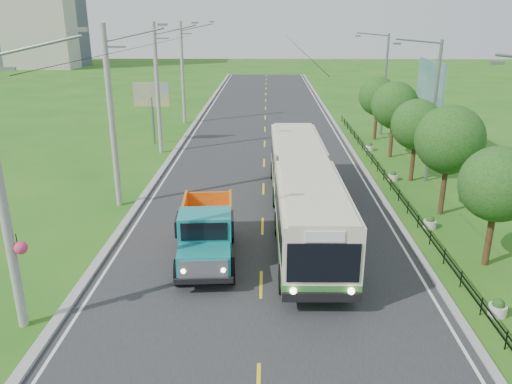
{
  "coord_description": "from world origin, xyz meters",
  "views": [
    {
      "loc": [
        0.19,
        -17.83,
        10.19
      ],
      "look_at": [
        -0.34,
        5.96,
        1.9
      ],
      "focal_mm": 35.0,
      "sensor_mm": 36.0,
      "label": 1
    }
  ],
  "objects_px": {
    "billboard_left": "(152,98)",
    "pole_far": "(183,72)",
    "pole_near": "(112,117)",
    "tree_third": "(449,143)",
    "dump_truck": "(206,230)",
    "tree_fifth": "(395,107)",
    "pole_mid": "(158,88)",
    "billboard_right": "(430,88)",
    "planter_front": "(498,308)",
    "planter_near": "(430,223)",
    "pole_nearest": "(3,193)",
    "planter_mid": "(393,176)",
    "tree_second": "(497,187)",
    "streetlight_far": "(383,81)",
    "bus": "(303,185)",
    "tree_back": "(378,98)",
    "tree_fourth": "(417,127)",
    "streetlight_mid": "(432,107)",
    "planter_far": "(370,147)"
  },
  "relations": [
    {
      "from": "planter_front",
      "to": "tree_fifth",
      "type": "bearing_deg",
      "value": 86.75
    },
    {
      "from": "pole_mid",
      "to": "bus",
      "type": "distance_m",
      "value": 17.93
    },
    {
      "from": "pole_far",
      "to": "planter_far",
      "type": "bearing_deg",
      "value": -33.12
    },
    {
      "from": "pole_nearest",
      "to": "planter_near",
      "type": "xyz_separation_m",
      "value": [
        16.84,
        9.0,
        -4.65
      ]
    },
    {
      "from": "tree_fifth",
      "to": "dump_truck",
      "type": "height_order",
      "value": "tree_fifth"
    },
    {
      "from": "pole_nearest",
      "to": "tree_back",
      "type": "height_order",
      "value": "pole_nearest"
    },
    {
      "from": "planter_near",
      "to": "pole_near",
      "type": "bearing_deg",
      "value": 169.91
    },
    {
      "from": "tree_back",
      "to": "bus",
      "type": "height_order",
      "value": "tree_back"
    },
    {
      "from": "pole_near",
      "to": "tree_third",
      "type": "distance_m",
      "value": 18.17
    },
    {
      "from": "planter_mid",
      "to": "streetlight_mid",
      "type": "bearing_deg",
      "value": 0.0
    },
    {
      "from": "pole_far",
      "to": "streetlight_far",
      "type": "relative_size",
      "value": 1.1
    },
    {
      "from": "pole_far",
      "to": "tree_fourth",
      "type": "distance_m",
      "value": 26.2
    },
    {
      "from": "pole_mid",
      "to": "planter_mid",
      "type": "distance_m",
      "value": 18.88
    },
    {
      "from": "tree_third",
      "to": "tree_back",
      "type": "xyz_separation_m",
      "value": [
        -0.0,
        18.0,
        -0.33
      ]
    },
    {
      "from": "tree_fifth",
      "to": "pole_mid",
      "type": "bearing_deg",
      "value": 177.29
    },
    {
      "from": "pole_mid",
      "to": "planter_front",
      "type": "height_order",
      "value": "pole_mid"
    },
    {
      "from": "billboard_right",
      "to": "dump_truck",
      "type": "height_order",
      "value": "billboard_right"
    },
    {
      "from": "tree_back",
      "to": "streetlight_mid",
      "type": "distance_m",
      "value": 12.23
    },
    {
      "from": "tree_fifth",
      "to": "billboard_right",
      "type": "bearing_deg",
      "value": -3.3
    },
    {
      "from": "billboard_right",
      "to": "dump_truck",
      "type": "distance_m",
      "value": 23.46
    },
    {
      "from": "pole_mid",
      "to": "billboard_left",
      "type": "relative_size",
      "value": 1.92
    },
    {
      "from": "tree_second",
      "to": "tree_fourth",
      "type": "height_order",
      "value": "tree_fourth"
    },
    {
      "from": "tree_fourth",
      "to": "streetlight_far",
      "type": "bearing_deg",
      "value": 86.75
    },
    {
      "from": "pole_near",
      "to": "pole_far",
      "type": "distance_m",
      "value": 24.0
    },
    {
      "from": "tree_back",
      "to": "tree_fourth",
      "type": "bearing_deg",
      "value": -90.0
    },
    {
      "from": "dump_truck",
      "to": "tree_second",
      "type": "bearing_deg",
      "value": -4.5
    },
    {
      "from": "pole_far",
      "to": "tree_third",
      "type": "relative_size",
      "value": 1.67
    },
    {
      "from": "pole_nearest",
      "to": "streetlight_far",
      "type": "bearing_deg",
      "value": 58.66
    },
    {
      "from": "billboard_left",
      "to": "pole_far",
      "type": "bearing_deg",
      "value": 82.17
    },
    {
      "from": "tree_third",
      "to": "planter_far",
      "type": "height_order",
      "value": "tree_third"
    },
    {
      "from": "planter_near",
      "to": "planter_far",
      "type": "bearing_deg",
      "value": 90.0
    },
    {
      "from": "pole_mid",
      "to": "planter_front",
      "type": "bearing_deg",
      "value": -53.75
    },
    {
      "from": "pole_near",
      "to": "tree_third",
      "type": "height_order",
      "value": "pole_near"
    },
    {
      "from": "streetlight_far",
      "to": "planter_near",
      "type": "distance_m",
      "value": 22.57
    },
    {
      "from": "tree_third",
      "to": "dump_truck",
      "type": "xyz_separation_m",
      "value": [
        -12.29,
        -5.98,
        -2.53
      ]
    },
    {
      "from": "bus",
      "to": "planter_front",
      "type": "bearing_deg",
      "value": -53.83
    },
    {
      "from": "pole_mid",
      "to": "streetlight_far",
      "type": "distance_m",
      "value": 20.16
    },
    {
      "from": "streetlight_far",
      "to": "tree_third",
      "type": "bearing_deg",
      "value": -92.27
    },
    {
      "from": "planter_front",
      "to": "pole_mid",
      "type": "bearing_deg",
      "value": 126.25
    },
    {
      "from": "pole_nearest",
      "to": "billboard_left",
      "type": "bearing_deg",
      "value": 92.67
    },
    {
      "from": "pole_mid",
      "to": "dump_truck",
      "type": "xyz_separation_m",
      "value": [
        5.83,
        -18.83,
        -3.63
      ]
    },
    {
      "from": "pole_far",
      "to": "tree_second",
      "type": "height_order",
      "value": "pole_far"
    },
    {
      "from": "pole_near",
      "to": "streetlight_far",
      "type": "bearing_deg",
      "value": 45.14
    },
    {
      "from": "planter_mid",
      "to": "tree_fifth",
      "type": "bearing_deg",
      "value": 78.44
    },
    {
      "from": "tree_second",
      "to": "planter_front",
      "type": "xyz_separation_m",
      "value": [
        -1.26,
        -4.14,
        -3.23
      ]
    },
    {
      "from": "tree_fourth",
      "to": "pole_near",
      "type": "bearing_deg",
      "value": -164.16
    },
    {
      "from": "pole_nearest",
      "to": "planter_mid",
      "type": "distance_m",
      "value": 24.38
    },
    {
      "from": "tree_fifth",
      "to": "billboard_left",
      "type": "bearing_deg",
      "value": 168.72
    },
    {
      "from": "planter_front",
      "to": "bus",
      "type": "height_order",
      "value": "bus"
    },
    {
      "from": "planter_front",
      "to": "planter_mid",
      "type": "relative_size",
      "value": 1.0
    }
  ]
}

